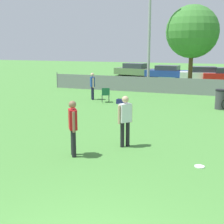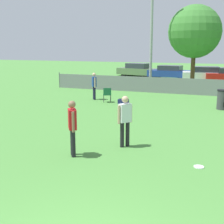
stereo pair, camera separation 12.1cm
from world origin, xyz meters
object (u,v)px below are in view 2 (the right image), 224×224
(light_pole, at_px, (152,12))
(parked_car_olive, at_px, (138,70))
(folding_chair_sideline, at_px, (107,94))
(spectator_in_blue, at_px, (94,84))
(gear_bag_sideline, at_px, (123,101))
(frisbee_disc, at_px, (199,167))
(player_receiver_white, at_px, (125,118))
(player_thrower_red, at_px, (72,124))
(parked_car_white, at_px, (206,74))
(tree_near_pole, at_px, (195,32))
(trash_bin, at_px, (222,99))
(parked_car_blue, at_px, (170,72))

(light_pole, distance_m, parked_car_olive, 12.30)
(folding_chair_sideline, relative_size, parked_car_olive, 0.18)
(spectator_in_blue, distance_m, gear_bag_sideline, 2.43)
(light_pole, xyz_separation_m, frisbee_disc, (5.29, -14.61, -5.64))
(player_receiver_white, xyz_separation_m, parked_car_olive, (-7.04, 24.08, -0.29))
(player_thrower_red, relative_size, parked_car_olive, 0.35)
(gear_bag_sideline, height_order, parked_car_white, parked_car_white)
(frisbee_disc, relative_size, gear_bag_sideline, 0.48)
(tree_near_pole, bearing_deg, frisbee_disc, -81.55)
(spectator_in_blue, relative_size, parked_car_olive, 0.35)
(spectator_in_blue, relative_size, parked_car_white, 0.36)
(light_pole, distance_m, frisbee_disc, 16.53)
(tree_near_pole, relative_size, trash_bin, 6.05)
(player_thrower_red, bearing_deg, frisbee_disc, 62.42)
(light_pole, relative_size, folding_chair_sideline, 11.21)
(player_receiver_white, relative_size, spectator_in_blue, 1.02)
(tree_near_pole, height_order, frisbee_disc, tree_near_pole)
(tree_near_pole, bearing_deg, parked_car_blue, 113.70)
(tree_near_pole, xyz_separation_m, parked_car_blue, (-3.20, 7.28, -3.62))
(player_receiver_white, relative_size, parked_car_white, 0.37)
(tree_near_pole, xyz_separation_m, spectator_in_blue, (-4.91, -7.24, -3.35))
(folding_chair_sideline, bearing_deg, parked_car_blue, -117.95)
(spectator_in_blue, xyz_separation_m, parked_car_blue, (1.72, 14.53, -0.28))
(trash_bin, bearing_deg, tree_near_pole, 108.76)
(spectator_in_blue, height_order, parked_car_olive, spectator_in_blue)
(spectator_in_blue, distance_m, parked_car_white, 14.15)
(folding_chair_sideline, relative_size, parked_car_blue, 0.19)
(tree_near_pole, xyz_separation_m, trash_bin, (2.57, -7.58, -3.77))
(player_thrower_red, height_order, frisbee_disc, player_thrower_red)
(light_pole, height_order, player_thrower_red, light_pole)
(player_receiver_white, distance_m, spectator_in_blue, 9.41)
(player_thrower_red, xyz_separation_m, parked_car_olive, (-5.91, 25.48, -0.29))
(trash_bin, xyz_separation_m, parked_car_olive, (-9.67, 16.36, 0.15))
(frisbee_disc, bearing_deg, tree_near_pole, 98.45)
(spectator_in_blue, height_order, parked_car_blue, spectator_in_blue)
(parked_car_white, bearing_deg, folding_chair_sideline, -116.87)
(tree_near_pole, xyz_separation_m, parked_car_olive, (-7.10, 8.78, -3.61))
(light_pole, xyz_separation_m, trash_bin, (5.45, -5.94, -5.14))
(tree_near_pole, distance_m, parked_car_olive, 11.86)
(player_thrower_red, xyz_separation_m, gear_bag_sideline, (-1.55, 8.73, -0.83))
(light_pole, bearing_deg, parked_car_white, 65.90)
(frisbee_disc, height_order, parked_car_olive, parked_car_olive)
(player_thrower_red, height_order, parked_car_white, player_thrower_red)
(spectator_in_blue, bearing_deg, parked_car_blue, -44.22)
(parked_car_blue, bearing_deg, tree_near_pole, -61.93)
(player_thrower_red, bearing_deg, spectator_in_blue, 166.77)
(frisbee_disc, xyz_separation_m, parked_car_white, (-1.94, 22.09, 0.68))
(trash_bin, relative_size, parked_car_olive, 0.22)
(frisbee_disc, distance_m, folding_chair_sideline, 10.39)
(light_pole, xyz_separation_m, player_thrower_red, (1.69, -15.06, -4.69))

